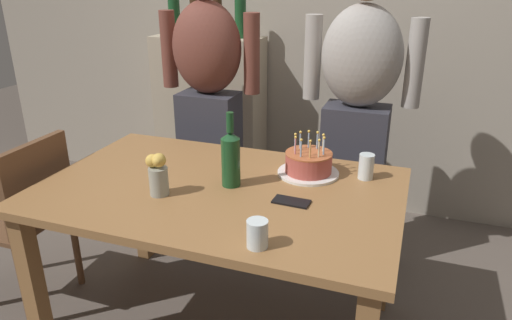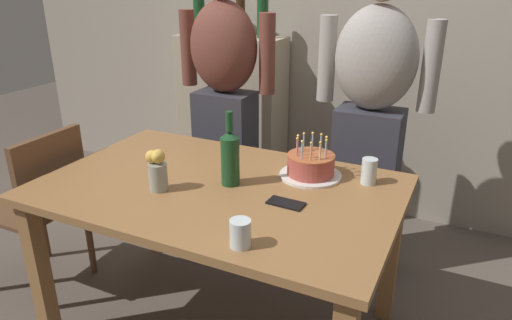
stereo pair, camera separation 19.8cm
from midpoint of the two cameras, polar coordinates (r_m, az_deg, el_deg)
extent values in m
cube|color=#9E9384|center=(3.26, 4.91, 16.92)|extent=(5.20, 0.10, 2.60)
cube|color=olive|center=(1.99, -7.33, -3.77)|extent=(1.50, 0.96, 0.03)
cube|color=olive|center=(2.28, -27.76, -13.53)|extent=(0.07, 0.07, 0.70)
cube|color=olive|center=(2.79, -15.78, -5.04)|extent=(0.07, 0.07, 0.70)
cube|color=olive|center=(2.35, 13.11, -10.18)|extent=(0.07, 0.07, 0.70)
cylinder|color=white|center=(2.09, 3.66, -1.63)|extent=(0.27, 0.27, 0.01)
cylinder|color=#B24C42|center=(2.07, 3.69, -0.41)|extent=(0.21, 0.21, 0.08)
cylinder|color=#B75B33|center=(2.05, 3.72, 0.76)|extent=(0.21, 0.21, 0.01)
cylinder|color=beige|center=(2.06, 5.45, 1.91)|extent=(0.01, 0.01, 0.07)
sphere|color=#F9C64C|center=(2.05, 5.49, 3.02)|extent=(0.01, 0.01, 0.01)
cylinder|color=#93B7DB|center=(2.09, 4.78, 2.23)|extent=(0.01, 0.01, 0.07)
sphere|color=#F9C64C|center=(2.08, 4.81, 3.32)|extent=(0.01, 0.01, 0.01)
cylinder|color=#93B7DB|center=(2.10, 3.74, 2.36)|extent=(0.01, 0.01, 0.07)
sphere|color=#F9C64C|center=(2.09, 3.77, 3.45)|extent=(0.01, 0.01, 0.01)
cylinder|color=#93B7DB|center=(2.09, 2.71, 2.27)|extent=(0.01, 0.01, 0.07)
sphere|color=#F9C64C|center=(2.08, 2.73, 3.36)|extent=(0.01, 0.01, 0.01)
cylinder|color=#93B7DB|center=(2.06, 2.05, 1.98)|extent=(0.01, 0.01, 0.07)
sphere|color=#F9C64C|center=(2.04, 2.06, 3.09)|extent=(0.01, 0.01, 0.01)
cylinder|color=pink|center=(2.02, 2.02, 1.60)|extent=(0.01, 0.01, 0.07)
sphere|color=#F9C64C|center=(2.01, 2.04, 2.73)|extent=(0.01, 0.01, 0.01)
cylinder|color=#93B7DB|center=(1.99, 2.67, 1.27)|extent=(0.01, 0.01, 0.07)
sphere|color=#F9C64C|center=(1.98, 2.69, 2.41)|extent=(0.01, 0.01, 0.01)
cylinder|color=#EAB266|center=(1.98, 3.76, 1.12)|extent=(0.01, 0.01, 0.07)
sphere|color=#F9C64C|center=(1.97, 3.79, 2.27)|extent=(0.01, 0.01, 0.01)
cylinder|color=beige|center=(1.99, 4.84, 1.22)|extent=(0.01, 0.01, 0.07)
sphere|color=#F9C64C|center=(1.98, 4.88, 2.36)|extent=(0.01, 0.01, 0.01)
cylinder|color=#93B7DB|center=(2.02, 5.48, 1.53)|extent=(0.01, 0.01, 0.07)
sphere|color=#F9C64C|center=(2.01, 5.53, 2.65)|extent=(0.01, 0.01, 0.01)
cylinder|color=silver|center=(1.54, -3.56, -9.03)|extent=(0.07, 0.07, 0.10)
cylinder|color=silver|center=(2.06, 10.58, -0.84)|extent=(0.07, 0.07, 0.11)
cylinder|color=#194723|center=(1.95, -5.98, -0.33)|extent=(0.08, 0.08, 0.21)
cone|color=#194723|center=(1.91, -6.11, 2.93)|extent=(0.08, 0.08, 0.03)
cylinder|color=#194723|center=(1.89, -6.18, 4.52)|extent=(0.03, 0.03, 0.08)
cube|color=black|center=(1.84, 1.24, -5.14)|extent=(0.15, 0.08, 0.01)
cylinder|color=#999E93|center=(1.94, -14.60, -2.57)|extent=(0.08, 0.08, 0.12)
sphere|color=gold|center=(1.89, -14.81, -0.24)|extent=(0.04, 0.04, 0.04)
sphere|color=gold|center=(1.92, -15.40, -0.15)|extent=(0.05, 0.05, 0.05)
sphere|color=gold|center=(1.90, -14.65, -0.09)|extent=(0.06, 0.06, 0.06)
cube|color=#33333D|center=(2.93, -7.40, -0.73)|extent=(0.34, 0.23, 0.92)
ellipsoid|color=brown|center=(2.74, -8.14, 13.32)|extent=(0.41, 0.27, 0.52)
cylinder|color=brown|center=(2.66, -2.70, 12.69)|extent=(0.09, 0.09, 0.44)
cylinder|color=brown|center=(2.90, -12.53, 12.97)|extent=(0.09, 0.09, 0.44)
cube|color=#33333D|center=(2.68, 9.41, -3.11)|extent=(0.34, 0.23, 0.92)
ellipsoid|color=#9E9993|center=(2.46, 10.46, 12.24)|extent=(0.41, 0.27, 0.52)
cylinder|color=#9E9993|center=(2.47, 16.59, 11.12)|extent=(0.09, 0.09, 0.44)
cylinder|color=#9E9993|center=(2.55, 4.65, 12.25)|extent=(0.09, 0.09, 0.44)
cube|color=brown|center=(2.64, -29.25, -6.20)|extent=(0.42, 0.42, 0.02)
cube|color=brown|center=(2.42, -27.15, -2.67)|extent=(0.04, 0.40, 0.40)
cylinder|color=brown|center=(2.97, -28.24, -8.10)|extent=(0.04, 0.04, 0.45)
cylinder|color=brown|center=(2.73, -23.00, -9.77)|extent=(0.04, 0.04, 0.45)
cylinder|color=brown|center=(2.53, -28.46, -13.48)|extent=(0.04, 0.04, 0.45)
cube|color=tan|center=(3.43, -7.20, 4.88)|extent=(0.76, 0.30, 1.17)
cylinder|color=#194723|center=(3.41, -11.63, 17.09)|extent=(0.08, 0.08, 0.29)
cylinder|color=#382314|center=(3.33, -9.12, 17.10)|extent=(0.07, 0.07, 0.29)
cylinder|color=#382314|center=(3.26, -6.49, 16.82)|extent=(0.06, 0.06, 0.25)
cylinder|color=#194723|center=(3.19, -3.75, 16.79)|extent=(0.07, 0.07, 0.25)
camera|label=1|loc=(0.10, -92.86, -1.15)|focal=32.95mm
camera|label=2|loc=(0.10, 87.14, 1.15)|focal=32.95mm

